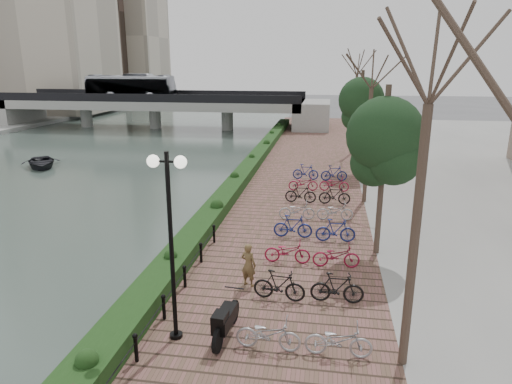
% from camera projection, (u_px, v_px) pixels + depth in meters
% --- Properties ---
extents(river_water, '(30.00, 130.00, 0.02)m').
position_uv_depth(river_water, '(66.00, 162.00, 36.89)').
color(river_water, '#3F4E45').
rests_on(river_water, ground).
extents(promenade, '(8.00, 75.00, 0.50)m').
position_uv_depth(promenade, '(292.00, 195.00, 26.84)').
color(promenade, brown).
rests_on(promenade, ground).
extents(hedge, '(1.10, 56.00, 0.60)m').
position_uv_depth(hedge, '(243.00, 174.00, 29.58)').
color(hedge, '#183312').
rests_on(hedge, promenade).
extents(chain_fence, '(0.10, 14.10, 0.70)m').
position_uv_depth(chain_fence, '(151.00, 327.00, 12.34)').
color(chain_fence, black).
rests_on(chain_fence, promenade).
extents(lamppost, '(1.02, 0.32, 5.16)m').
position_uv_depth(lamppost, '(169.00, 209.00, 11.50)').
color(lamppost, black).
rests_on(lamppost, promenade).
extents(motorcycle, '(0.72, 1.84, 1.12)m').
position_uv_depth(motorcycle, '(226.00, 318.00, 12.39)').
color(motorcycle, black).
rests_on(motorcycle, promenade).
extents(pedestrian, '(0.64, 0.54, 1.50)m').
position_uv_depth(pedestrian, '(248.00, 265.00, 15.20)').
color(pedestrian, brown).
rests_on(pedestrian, promenade).
extents(bicycle_parking, '(2.40, 19.89, 1.00)m').
position_uv_depth(bicycle_parking, '(315.00, 220.00, 20.37)').
color(bicycle_parking, '#A7A7AB').
rests_on(bicycle_parking, promenade).
extents(street_trees, '(3.20, 37.12, 6.80)m').
position_uv_depth(street_trees, '(373.00, 155.00, 20.72)').
color(street_trees, '#392A21').
rests_on(street_trees, promenade).
extents(bridge, '(36.00, 10.77, 6.50)m').
position_uv_depth(bridge, '(149.00, 100.00, 55.07)').
color(bridge, gray).
rests_on(bridge, ground).
extents(boat, '(4.60, 4.87, 0.82)m').
position_uv_depth(boat, '(41.00, 162.00, 34.81)').
color(boat, black).
rests_on(boat, river_water).
extents(far_buildings, '(35.00, 38.00, 38.00)m').
position_uv_depth(far_buildings, '(42.00, 10.00, 75.39)').
color(far_buildings, '#B8AD9A').
rests_on(far_buildings, far_bank).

